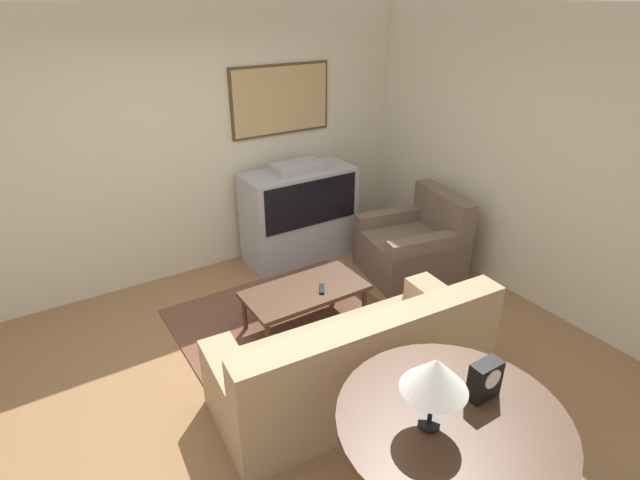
% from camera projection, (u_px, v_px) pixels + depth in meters
% --- Properties ---
extents(ground_plane, '(12.00, 12.00, 0.00)m').
position_uv_depth(ground_plane, '(286.00, 380.00, 3.95)').
color(ground_plane, '#8E6642').
extents(wall_back, '(12.00, 0.10, 2.70)m').
position_uv_depth(wall_back, '(180.00, 149.00, 4.97)').
color(wall_back, beige).
rests_on(wall_back, ground_plane).
extents(wall_right, '(0.06, 12.00, 2.70)m').
position_uv_depth(wall_right, '(530.00, 162.00, 4.61)').
color(wall_right, beige).
rests_on(wall_right, ground_plane).
extents(area_rug, '(1.90, 1.71, 0.01)m').
position_uv_depth(area_rug, '(288.00, 324.00, 4.61)').
color(area_rug, brown).
rests_on(area_rug, ground_plane).
extents(tv, '(1.23, 0.56, 1.13)m').
position_uv_depth(tv, '(299.00, 214.00, 5.58)').
color(tv, '#9E9EA3').
rests_on(tv, ground_plane).
extents(couch, '(2.10, 0.98, 0.85)m').
position_uv_depth(couch, '(356.00, 364.00, 3.67)').
color(couch, tan).
rests_on(couch, ground_plane).
extents(armchair, '(1.07, 1.03, 0.89)m').
position_uv_depth(armchair, '(413.00, 248.00, 5.35)').
color(armchair, brown).
rests_on(armchair, ground_plane).
extents(coffee_table, '(1.09, 0.56, 0.39)m').
position_uv_depth(coffee_table, '(305.00, 293.00, 4.45)').
color(coffee_table, '#472D1E').
rests_on(coffee_table, ground_plane).
extents(console_table, '(1.20, 1.20, 0.81)m').
position_uv_depth(console_table, '(452.00, 428.00, 2.56)').
color(console_table, '#472D1E').
rests_on(console_table, ground_plane).
extents(table_lamp, '(0.33, 0.33, 0.42)m').
position_uv_depth(table_lamp, '(435.00, 375.00, 2.35)').
color(table_lamp, black).
rests_on(table_lamp, console_table).
extents(mantel_clock, '(0.18, 0.10, 0.22)m').
position_uv_depth(mantel_clock, '(485.00, 380.00, 2.63)').
color(mantel_clock, black).
rests_on(mantel_clock, console_table).
extents(remote, '(0.12, 0.16, 0.02)m').
position_uv_depth(remote, '(322.00, 289.00, 4.42)').
color(remote, black).
rests_on(remote, coffee_table).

